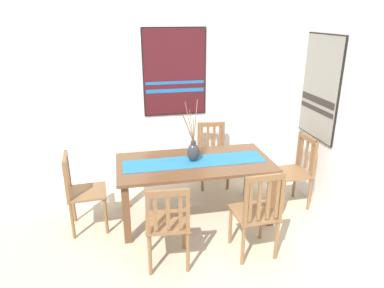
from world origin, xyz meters
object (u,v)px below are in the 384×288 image
chair_2 (81,190)px  painting_on_side_wall (321,88)px  chair_1 (168,223)px  chair_3 (295,170)px  chair_4 (257,212)px  chair_0 (212,152)px  painting_on_back_wall (175,73)px  centerpiece_vase (193,151)px  dining_table (195,170)px

chair_2 → painting_on_side_wall: painting_on_side_wall is taller
chair_1 → chair_3: chair_3 is taller
chair_4 → painting_on_side_wall: painting_on_side_wall is taller
chair_0 → painting_on_back_wall: size_ratio=0.74×
chair_3 → chair_4: (-0.86, -0.87, 0.02)m
chair_0 → chair_2: 1.94m
painting_on_back_wall → chair_4: bearing=-76.1°
chair_1 → centerpiece_vase: bearing=63.2°
centerpiece_vase → painting_on_side_wall: 1.74m
chair_3 → dining_table: bearing=-179.4°
chair_1 → chair_4: size_ratio=0.93×
painting_on_back_wall → chair_1: bearing=-101.6°
dining_table → chair_3: bearing=0.6°
painting_on_side_wall → chair_3: bearing=-157.6°
painting_on_back_wall → dining_table: bearing=-87.9°
painting_on_back_wall → chair_2: bearing=-138.1°
centerpiece_vase → chair_1: size_ratio=0.77×
centerpiece_vase → chair_3: centerpiece_vase is taller
chair_1 → chair_4: 0.89m
dining_table → painting_on_back_wall: 1.49m
dining_table → painting_on_back_wall: bearing=92.1°
centerpiece_vase → chair_1: 1.03m
chair_3 → painting_on_side_wall: (0.28, 0.12, 1.02)m
centerpiece_vase → chair_2: bearing=-178.9°
chair_0 → chair_4: chair_4 is taller
centerpiece_vase → chair_2: (-1.29, -0.02, -0.36)m
chair_2 → painting_on_back_wall: size_ratio=0.77×
dining_table → painting_on_side_wall: painting_on_side_wall is taller
painting_on_back_wall → chair_0: bearing=-31.5°
dining_table → chair_2: chair_2 is taller
chair_3 → painting_on_back_wall: painting_on_back_wall is taller
dining_table → centerpiece_vase: (-0.01, 0.02, 0.23)m
centerpiece_vase → chair_3: bearing=-0.4°
chair_1 → chair_2: size_ratio=0.98×
chair_2 → chair_4: chair_4 is taller
chair_0 → painting_on_side_wall: 1.70m
dining_table → chair_3: (1.31, 0.01, -0.14)m
centerpiece_vase → chair_1: bearing=-116.8°
painting_on_side_wall → chair_0: bearing=148.6°
chair_1 → painting_on_side_wall: painting_on_side_wall is taller
chair_4 → chair_3: bearing=45.3°
chair_1 → dining_table: bearing=61.9°
chair_2 → chair_1: bearing=-44.0°
chair_0 → painting_on_side_wall: (1.15, -0.70, 1.03)m
chair_2 → centerpiece_vase: bearing=1.1°
dining_table → painting_on_back_wall: size_ratio=1.51×
centerpiece_vase → painting_on_back_wall: (-0.03, 1.11, 0.74)m
chair_1 → painting_on_side_wall: (2.04, 0.96, 1.03)m
dining_table → painting_on_side_wall: size_ratio=1.43×
chair_1 → painting_on_back_wall: painting_on_back_wall is taller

